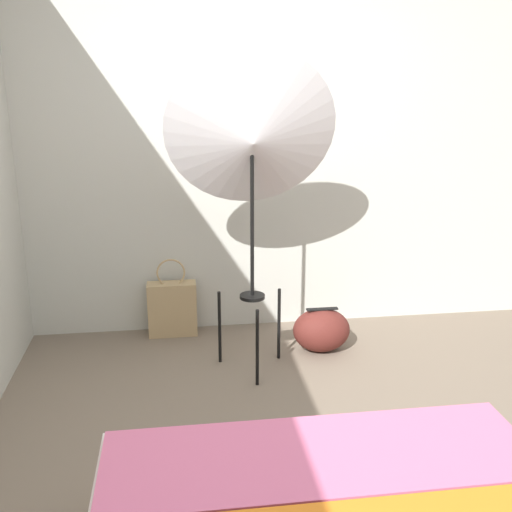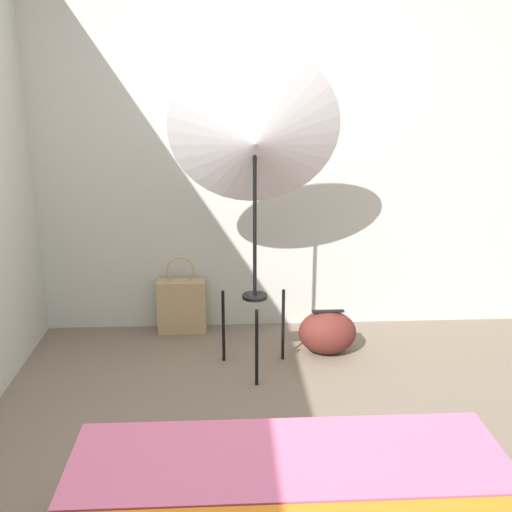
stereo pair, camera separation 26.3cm
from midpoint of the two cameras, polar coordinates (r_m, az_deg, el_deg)
name	(u,v)px [view 2 (the right image)]	position (r m, az deg, el deg)	size (l,w,h in m)	color
wall_back	(249,140)	(4.00, 1.28, 11.02)	(8.00, 0.05, 2.60)	beige
photo_umbrella	(254,139)	(3.30, 2.13, 11.08)	(0.96, 0.54, 1.85)	black
tote_bag	(182,306)	(4.12, -5.28, -4.75)	(0.33, 0.13, 0.54)	tan
duffel_bag	(327,332)	(3.86, 8.77, -7.23)	(0.37, 0.28, 0.29)	#5B231E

